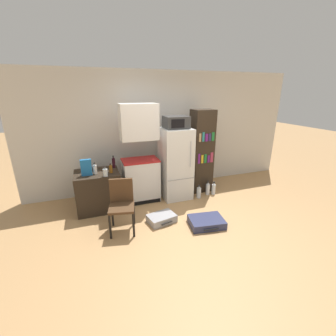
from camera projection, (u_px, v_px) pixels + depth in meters
The scene contains 18 objects.
ground_plane at pixel (195, 228), 3.84m from camera, with size 24.00×24.00×0.00m, color tan.
wall_back at pixel (167, 131), 5.25m from camera, with size 6.40×0.10×2.66m.
side_table at pixel (98, 191), 4.38m from camera, with size 0.82×0.66×0.76m.
kitchen_hutch at pixel (140, 158), 4.56m from camera, with size 0.73×0.49×2.00m.
refrigerator at pixel (176, 164), 4.79m from camera, with size 0.60×0.65×1.51m.
microwave at pixel (176, 122), 4.50m from camera, with size 0.47×0.42×0.24m.
bookshelf at pixel (201, 152), 5.05m from camera, with size 0.46×0.40×1.85m.
bottle_milk_white at pixel (95, 169), 4.15m from camera, with size 0.07×0.07×0.21m.
bottle_amber_beer at pixel (111, 169), 4.21m from camera, with size 0.06×0.06×0.18m.
bottle_wine_dark at pixel (114, 163), 4.49m from camera, with size 0.06×0.06×0.25m.
bottle_clear_short at pixel (105, 172), 4.04m from camera, with size 0.08×0.08×0.17m.
cereal_box at pixel (86, 167), 4.06m from camera, with size 0.19×0.07×0.30m.
chair at pixel (122, 201), 3.68m from camera, with size 0.47×0.48×0.87m.
suitcase_large_flat at pixel (162, 218), 4.01m from camera, with size 0.53×0.42×0.13m.
suitcase_small_flat at pixel (206, 222), 3.90m from camera, with size 0.64×0.52×0.13m.
water_bottle_front at pixel (208, 189), 5.05m from camera, with size 0.09×0.09×0.32m.
water_bottle_middle at pixel (214, 189), 5.06m from camera, with size 0.09×0.09×0.30m.
water_bottle_back at pixel (199, 192), 4.89m from camera, with size 0.10×0.10×0.29m.
Camera 1 is at (-1.54, -2.95, 2.22)m, focal length 24.00 mm.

